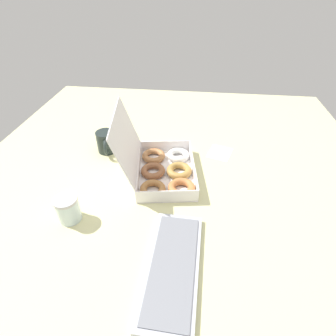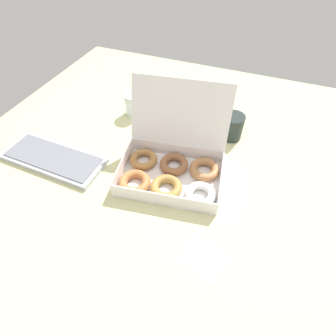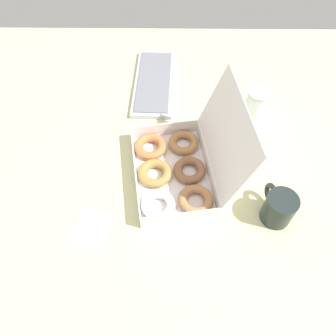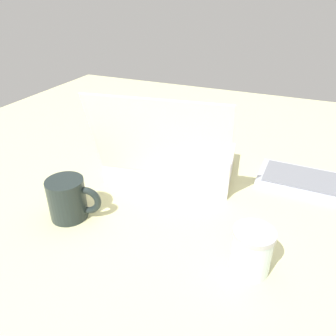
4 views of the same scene
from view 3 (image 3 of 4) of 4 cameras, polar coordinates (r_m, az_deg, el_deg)
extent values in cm
cube|color=beige|center=(104.45, -0.65, -4.14)|extent=(180.00, 180.00, 2.00)
cube|color=white|center=(106.57, 0.70, -1.15)|extent=(38.20, 28.65, 0.40)
cube|color=white|center=(114.84, -0.57, 6.79)|extent=(3.97, 23.41, 5.61)
cube|color=white|center=(95.32, 2.28, -8.67)|extent=(3.97, 23.41, 5.61)
cube|color=white|center=(103.66, -5.64, -0.95)|extent=(33.90, 5.57, 5.61)
cube|color=white|center=(105.82, 6.95, 0.51)|extent=(33.90, 5.57, 5.61)
cube|color=white|center=(95.88, 10.06, 5.70)|extent=(35.81, 12.99, 22.56)
torus|color=#B8723E|center=(111.58, -3.08, 3.72)|extent=(13.39, 13.39, 2.99)
torus|color=#A88140|center=(104.96, -2.30, -0.90)|extent=(12.13, 12.13, 3.00)
torus|color=white|center=(98.79, -1.71, -6.48)|extent=(11.74, 11.74, 2.76)
torus|color=#AC753F|center=(112.69, 2.71, 4.43)|extent=(14.11, 14.11, 2.66)
torus|color=#915A39|center=(105.80, 3.77, -0.36)|extent=(14.45, 14.45, 2.76)
torus|color=#B17848|center=(99.95, 4.82, -5.58)|extent=(14.06, 14.06, 2.76)
cube|color=#B3B8C5|center=(136.21, -2.45, 14.63)|extent=(39.62, 16.52, 1.80)
cube|color=slate|center=(135.51, -2.47, 14.99)|extent=(36.41, 13.98, 0.40)
cylinder|color=#212B2A|center=(99.68, 18.75, -6.72)|extent=(8.95, 8.95, 10.22)
torus|color=#212B2A|center=(101.49, 17.62, -4.45)|extent=(7.50, 3.44, 7.33)
cylinder|color=black|center=(96.97, 19.25, -5.78)|extent=(7.88, 7.88, 0.61)
cylinder|color=silver|center=(126.32, 15.12, 10.80)|extent=(7.80, 7.80, 8.72)
cylinder|color=#B2B2B7|center=(123.15, 15.62, 12.42)|extent=(8.19, 8.19, 1.00)
cube|color=white|center=(99.86, -13.31, -10.20)|extent=(14.58, 13.42, 0.15)
camera|label=1|loc=(1.49, -5.06, 48.03)|focal=28.00mm
camera|label=2|loc=(0.70, -56.44, 18.63)|focal=28.00mm
camera|label=4|loc=(1.29, 44.23, 24.02)|focal=35.00mm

